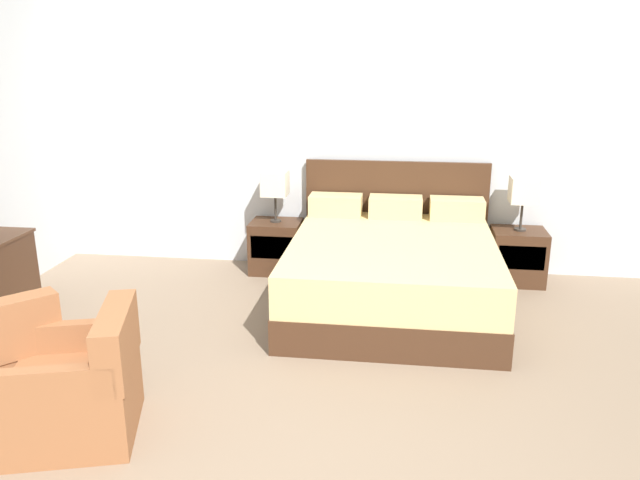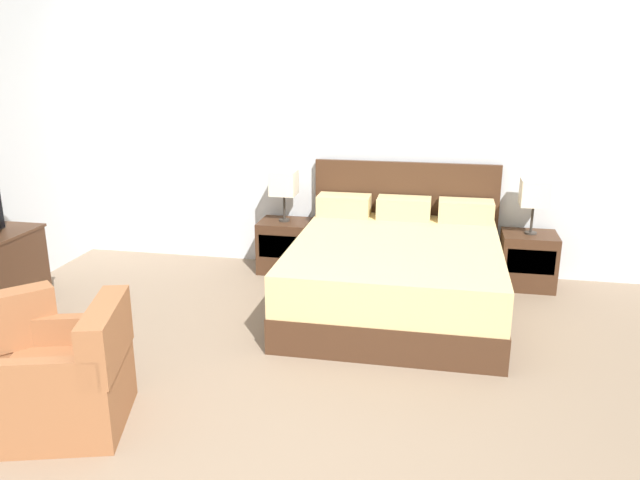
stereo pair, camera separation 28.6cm
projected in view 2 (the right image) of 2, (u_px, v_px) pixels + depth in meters
wall_back at (356, 132)px, 6.20m from camera, size 7.23×0.06×2.80m
bed at (396, 272)px, 5.41m from camera, size 1.81×2.09×1.13m
nightstand_left at (285, 246)px, 6.37m from camera, size 0.50×0.42×0.52m
nightstand_right at (528, 260)px, 5.92m from camera, size 0.50×0.42×0.52m
table_lamp_left at (284, 183)px, 6.18m from camera, size 0.25×0.25×0.51m
table_lamp_right at (535, 194)px, 5.74m from camera, size 0.25×0.25×0.51m
armchair_companion at (71, 382)px, 3.69m from camera, size 0.85×0.85×0.76m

